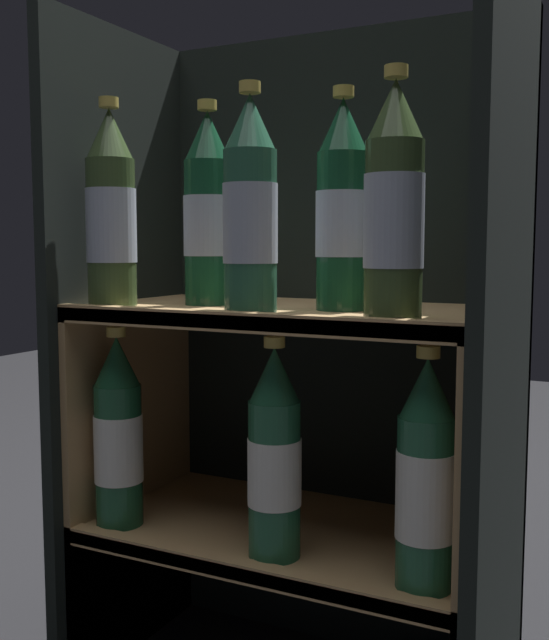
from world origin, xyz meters
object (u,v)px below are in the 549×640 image
Objects in this scene: bottle_upper_front_1 at (250,210)px; bottle_lower_front_0 at (118,436)px; bottle_upper_front_2 at (394,207)px; bottle_upper_back_0 at (208,214)px; bottle_lower_front_1 at (274,458)px; bottle_upper_front_0 at (111,214)px; bottle_upper_back_1 at (342,211)px; bottle_lower_front_2 at (426,481)px.

bottle_upper_front_1 reaches higher than bottle_lower_front_0.
bottle_lower_front_0 is at bearing 180.00° from bottle_upper_front_2.
bottle_upper_back_0 reaches higher than bottle_lower_front_0.
bottle_lower_front_0 is 1.00× the size of bottle_lower_front_1.
bottle_upper_front_2 is (0.42, -0.00, -0.00)m from bottle_upper_front_0.
bottle_upper_back_1 is 1.00× the size of bottle_lower_front_2.
bottle_upper_back_1 is at bearing 0.00° from bottle_upper_back_0.
bottle_upper_front_1 is 1.00× the size of bottle_upper_back_1.
bottle_lower_front_1 is at bearing 0.00° from bottle_upper_front_0.
bottle_upper_front_1 is 0.14m from bottle_upper_back_0.
bottle_upper_back_1 is (0.21, 0.00, 0.00)m from bottle_upper_back_0.
bottle_upper_front_1 reaches higher than bottle_lower_front_2.
bottle_lower_front_2 is (0.46, -0.00, -0.00)m from bottle_lower_front_0.
bottle_upper_front_1 is 1.00× the size of bottle_upper_back_0.
bottle_upper_front_1 is 0.39m from bottle_lower_front_0.
bottle_lower_front_1 is (-0.16, 0.00, -0.32)m from bottle_upper_front_2.
bottle_upper_front_2 is 0.36m from bottle_lower_front_1.
bottle_lower_front_0 is (0.00, 0.00, -0.32)m from bottle_upper_front_0.
bottle_upper_front_2 is 1.00× the size of bottle_lower_front_1.
bottle_lower_front_2 is (0.04, 0.00, -0.32)m from bottle_upper_front_2.
bottle_lower_front_0 is at bearing -165.97° from bottle_upper_back_1.
bottle_lower_front_0 and bottle_lower_front_1 have the same top height.
bottle_upper_back_0 is 1.00× the size of bottle_lower_front_2.
bottle_upper_front_2 and bottle_upper_back_0 have the same top height.
bottle_upper_back_1 is at bearing 52.37° from bottle_lower_front_1.
bottle_upper_front_0 is at bearing 180.00° from bottle_lower_front_2.
bottle_upper_front_0 and bottle_upper_front_2 have the same top height.
bottle_upper_back_1 is (0.10, 0.08, 0.00)m from bottle_upper_front_1.
bottle_upper_front_2 is at bearing -0.00° from bottle_upper_front_1.
bottle_upper_front_2 is at bearing -0.00° from bottle_lower_front_1.
bottle_upper_front_0 is at bearing 180.00° from bottle_upper_front_1.
bottle_upper_front_1 is 1.00× the size of bottle_upper_front_2.
bottle_upper_front_1 is 0.32m from bottle_lower_front_1.
bottle_upper_front_0 and bottle_upper_front_1 have the same top height.
bottle_upper_front_0 is 0.41m from bottle_lower_front_1.
bottle_upper_back_0 and bottle_upper_back_1 have the same top height.
bottle_upper_back_1 is 0.34m from bottle_lower_front_1.
bottle_upper_front_0 is 0.42m from bottle_upper_front_2.
bottle_upper_front_2 is at bearing -39.52° from bottle_upper_back_1.
bottle_upper_front_2 is (0.19, -0.00, -0.00)m from bottle_upper_front_1.
bottle_upper_back_1 is 1.00× the size of bottle_lower_front_0.
bottle_upper_front_2 is 0.32m from bottle_lower_front_2.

